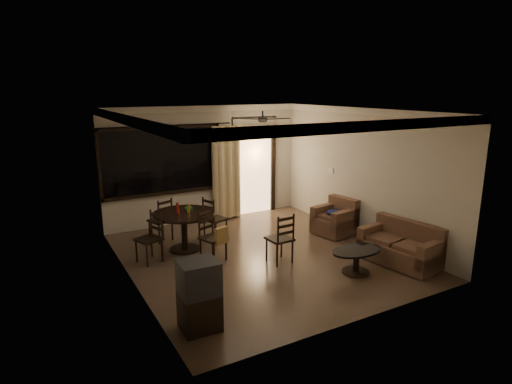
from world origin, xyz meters
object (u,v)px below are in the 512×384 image
dining_chair_north (161,228)px  tv_cabinet (199,295)px  sofa (402,247)px  side_chair (280,248)px  armchair (336,220)px  coffee_table (356,257)px  dining_chair_east (215,227)px  dining_chair_west (150,247)px  dining_table (184,221)px  dining_chair_south (214,245)px

dining_chair_north → tv_cabinet: size_ratio=0.96×
sofa → dining_chair_north: bearing=128.0°
tv_cabinet → side_chair: 2.60m
armchair → coffee_table: 2.11m
tv_cabinet → armchair: bearing=30.0°
dining_chair_north → side_chair: 2.74m
coffee_table → sofa: bearing=-3.8°
dining_chair_east → coffee_table: size_ratio=0.96×
dining_chair_west → dining_chair_east: same height
dining_chair_west → coffee_table: dining_chair_west is taller
dining_table → dining_chair_south: size_ratio=1.31×
dining_table → armchair: dining_table is taller
armchair → coffee_table: size_ratio=0.90×
dining_chair_east → tv_cabinet: tv_cabinet is taller
dining_chair_south → side_chair: size_ratio=0.98×
dining_chair_east → sofa: (2.52, -2.90, 0.02)m
dining_chair_east → tv_cabinet: bearing=133.7°
dining_chair_east → armchair: 2.71m
dining_chair_north → armchair: 3.86m
dining_chair_north → side_chair: size_ratio=0.98×
dining_chair_east → dining_chair_north: same height
dining_chair_west → dining_table: bearing=90.1°
tv_cabinet → side_chair: size_ratio=1.01×
side_chair → dining_chair_south: bearing=-35.8°
dining_chair_north → coffee_table: size_ratio=0.96×
dining_chair_south → tv_cabinet: tv_cabinet is taller
armchair → side_chair: (-1.97, -0.77, -0.04)m
dining_chair_south → dining_chair_north: same height
dining_chair_north → tv_cabinet: (-0.58, -3.64, 0.21)m
sofa → coffee_table: (-1.05, 0.07, -0.01)m
dining_chair_north → dining_chair_west: bearing=43.2°
dining_chair_south → side_chair: 1.26m
dining_chair_west → dining_chair_north: size_ratio=1.00×
armchair → dining_chair_north: bearing=148.5°
dining_chair_south → tv_cabinet: (-1.12, -2.09, 0.19)m
dining_table → dining_chair_north: 0.85m
tv_cabinet → armchair: (4.15, 2.18, -0.17)m
dining_chair_south → sofa: dining_chair_south is taller
dining_chair_east → side_chair: side_chair is taller
dining_chair_west → dining_chair_north: (0.53, 1.02, 0.00)m
dining_chair_east → dining_chair_north: bearing=46.8°
dining_chair_west → side_chair: bearing=41.2°
sofa → armchair: 1.90m
dining_chair_west → coffee_table: 3.81m
dining_chair_south → coffee_table: dining_chair_south is taller
armchair → coffee_table: armchair is taller
sofa → dining_chair_south: bearing=140.4°
dining_chair_east → coffee_table: (1.48, -2.83, 0.01)m
tv_cabinet → sofa: size_ratio=0.65×
dining_chair_south → tv_cabinet: 2.38m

